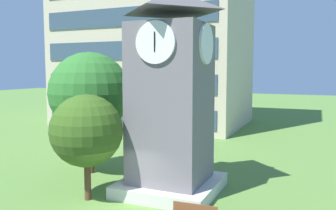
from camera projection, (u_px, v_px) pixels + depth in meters
office_building at (154, 10)px, 39.60m from camera, size 20.09×13.10×25.60m
clock_tower at (171, 104)px, 17.33m from camera, size 4.66×4.66×9.91m
tree_streetside at (90, 93)px, 20.51m from camera, size 4.74×4.74×7.15m
tree_by_building at (86, 131)px, 16.28m from camera, size 3.38×3.38×5.00m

